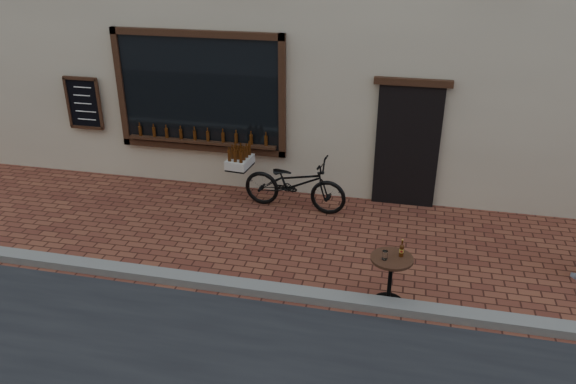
# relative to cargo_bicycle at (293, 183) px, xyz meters

# --- Properties ---
(ground) EXTENTS (90.00, 90.00, 0.00)m
(ground) POSITION_rel_cargo_bicycle_xyz_m (0.02, -2.83, -0.50)
(ground) COLOR #5A281D
(ground) RESTS_ON ground
(kerb) EXTENTS (90.00, 0.25, 0.12)m
(kerb) POSITION_rel_cargo_bicycle_xyz_m (0.02, -2.63, -0.44)
(kerb) COLOR slate
(kerb) RESTS_ON ground
(cargo_bicycle) EXTENTS (2.21, 0.84, 1.05)m
(cargo_bicycle) POSITION_rel_cargo_bicycle_xyz_m (0.00, 0.00, 0.00)
(cargo_bicycle) COLOR black
(cargo_bicycle) RESTS_ON ground
(bistro_table) EXTENTS (0.56, 0.56, 0.96)m
(bistro_table) POSITION_rel_cargo_bicycle_xyz_m (1.86, -2.48, 0.01)
(bistro_table) COLOR black
(bistro_table) RESTS_ON ground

